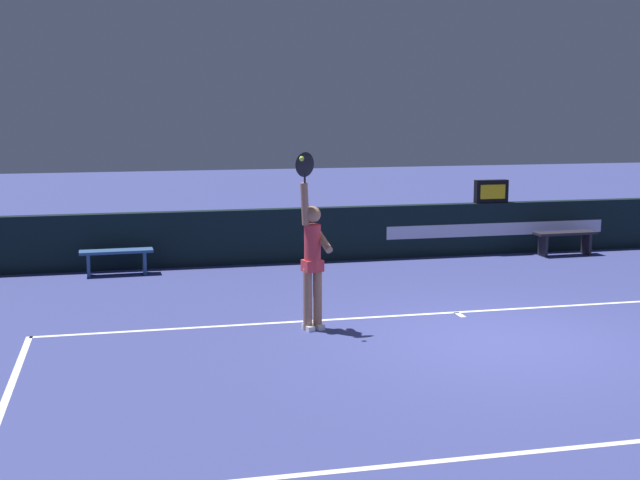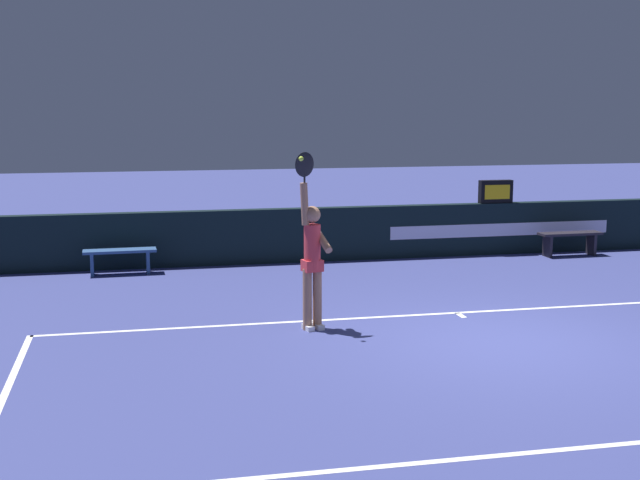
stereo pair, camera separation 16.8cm
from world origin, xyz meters
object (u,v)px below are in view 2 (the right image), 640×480
(speed_display, at_px, (496,192))
(tennis_player, at_px, (312,256))
(tennis_ball, at_px, (301,159))
(courtside_bench_far, at_px, (120,256))
(courtside_bench_near, at_px, (570,238))

(speed_display, height_order, tennis_player, tennis_player)
(tennis_ball, distance_m, courtside_bench_far, 5.76)
(tennis_player, xyz_separation_m, courtside_bench_near, (6.39, 4.54, -0.67))
(tennis_ball, relative_size, courtside_bench_near, 0.05)
(courtside_bench_near, bearing_deg, tennis_ball, -144.15)
(tennis_player, relative_size, tennis_ball, 37.32)
(tennis_ball, height_order, courtside_bench_near, tennis_ball)
(speed_display, relative_size, courtside_bench_far, 0.53)
(tennis_player, distance_m, tennis_ball, 1.40)
(tennis_ball, xyz_separation_m, courtside_bench_far, (-2.49, 4.78, -2.06))
(speed_display, xyz_separation_m, tennis_player, (-4.96, -5.11, -0.27))
(speed_display, relative_size, tennis_ball, 10.54)
(tennis_ball, height_order, courtside_bench_far, tennis_ball)
(speed_display, height_order, courtside_bench_far, speed_display)
(tennis_ball, bearing_deg, speed_display, 45.92)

